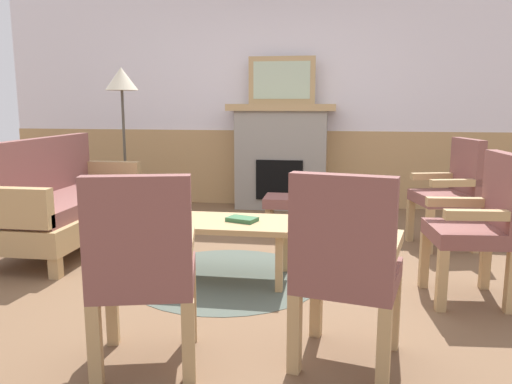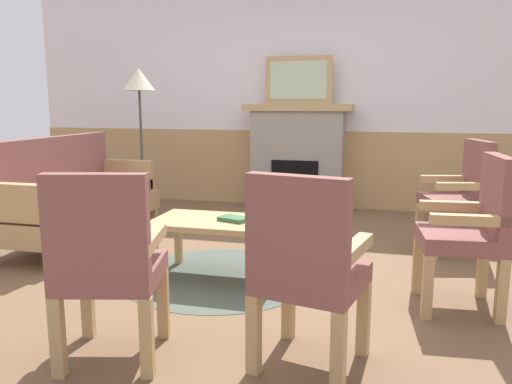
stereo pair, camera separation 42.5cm
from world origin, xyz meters
TOP-DOWN VIEW (x-y plane):
  - ground_plane at (0.00, 0.00)m, footprint 14.00×14.00m
  - wall_back at (0.00, 2.60)m, footprint 7.20×0.14m
  - fireplace at (0.00, 2.35)m, footprint 1.30×0.44m
  - framed_picture at (0.00, 2.35)m, footprint 0.80×0.04m
  - couch at (-1.74, 0.38)m, footprint 0.70×1.80m
  - coffee_table at (-0.13, -0.26)m, footprint 0.96×0.56m
  - round_rug at (-0.13, -0.26)m, footprint 1.43×1.43m
  - book_on_table at (-0.01, -0.26)m, footprint 0.24×0.20m
  - footstool at (0.16, 1.21)m, footprint 0.40×0.40m
  - armchair_near_fireplace at (1.69, 0.88)m, footprint 0.58×0.58m
  - armchair_by_window_left at (1.59, -0.42)m, footprint 0.52×0.52m
  - armchair_front_left at (0.71, -1.43)m, footprint 0.57×0.57m
  - armchair_front_center at (-0.24, -1.60)m, footprint 0.58×0.58m
  - floor_lamp_by_couch at (-1.70, 1.61)m, footprint 0.36×0.36m

SIDE VIEW (x-z plane):
  - ground_plane at x=0.00m, z-range 0.00..0.00m
  - round_rug at x=-0.13m, z-range 0.00..0.01m
  - footstool at x=0.16m, z-range 0.10..0.46m
  - coffee_table at x=-0.13m, z-range 0.17..0.61m
  - couch at x=-1.74m, z-range -0.09..0.89m
  - book_on_table at x=-0.01m, z-range 0.44..0.47m
  - armchair_near_fireplace at x=1.69m, z-range 0.05..1.03m
  - armchair_by_window_left at x=1.59m, z-range 0.05..1.03m
  - armchair_front_left at x=0.71m, z-range 0.05..1.03m
  - armchair_front_center at x=-0.24m, z-range 0.05..1.03m
  - fireplace at x=0.00m, z-range 0.01..1.29m
  - wall_back at x=0.00m, z-range -0.04..2.66m
  - floor_lamp_by_couch at x=-1.70m, z-range 0.61..2.29m
  - framed_picture at x=0.00m, z-range 1.28..1.84m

